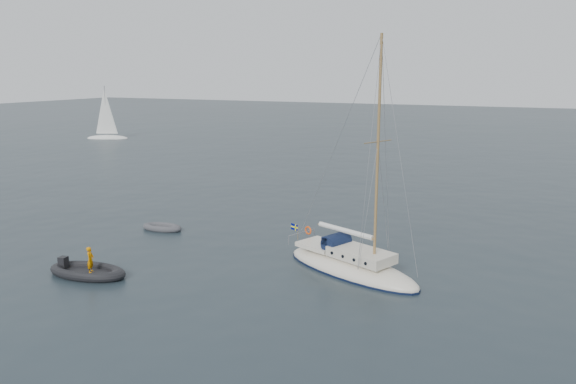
% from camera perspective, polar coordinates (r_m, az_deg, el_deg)
% --- Properties ---
extents(ground, '(300.00, 300.00, 0.00)m').
position_cam_1_polar(ground, '(30.27, 1.33, -7.22)').
color(ground, black).
rests_on(ground, ground).
extents(sailboat, '(8.62, 2.59, 12.28)m').
position_cam_1_polar(sailboat, '(28.87, 6.47, -6.32)').
color(sailboat, silver).
rests_on(sailboat, ground).
extents(dinghy, '(2.78, 1.26, 0.40)m').
position_cam_1_polar(dinghy, '(37.22, -12.67, -3.53)').
color(dinghy, '#4C4C51').
rests_on(dinghy, ground).
extents(rib, '(4.29, 1.95, 1.54)m').
position_cam_1_polar(rib, '(30.14, -19.72, -7.55)').
color(rib, black).
rests_on(rib, ground).
extents(distant_yacht_a, '(6.38, 3.40, 8.46)m').
position_cam_1_polar(distant_yacht_a, '(90.07, -18.02, 7.45)').
color(distant_yacht_a, white).
rests_on(distant_yacht_a, ground).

